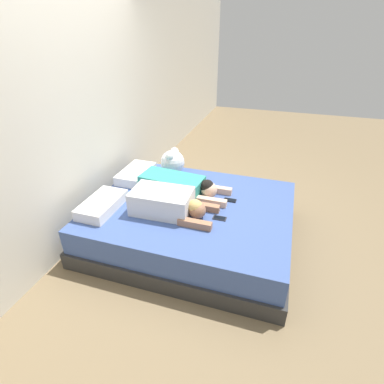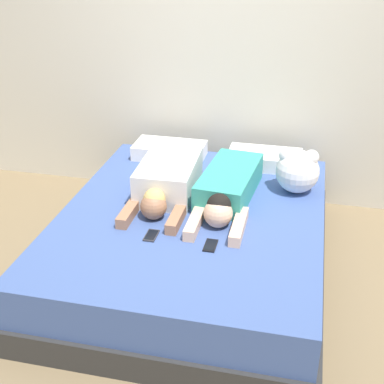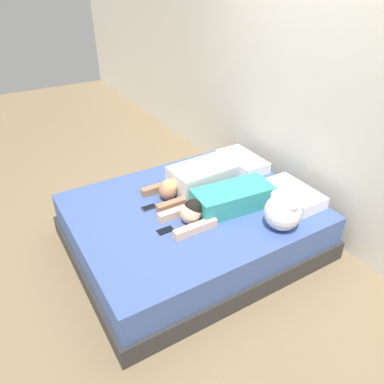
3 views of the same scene
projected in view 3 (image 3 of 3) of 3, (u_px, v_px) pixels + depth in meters
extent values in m
plane|color=#7F6B4C|center=(192.00, 244.00, 3.61)|extent=(12.00, 12.00, 0.00)
cube|color=beige|center=(305.00, 91.00, 3.45)|extent=(12.00, 0.06, 2.60)
cube|color=#2D2D2D|center=(192.00, 237.00, 3.56)|extent=(1.75, 2.14, 0.18)
cube|color=#3F5999|center=(192.00, 218.00, 3.44)|extent=(1.69, 2.08, 0.26)
cube|color=white|center=(242.00, 161.00, 3.99)|extent=(0.56, 0.31, 0.11)
cube|color=white|center=(293.00, 194.00, 3.44)|extent=(0.56, 0.31, 0.11)
cube|color=silver|center=(202.00, 177.00, 3.58)|extent=(0.39, 0.61, 0.24)
sphere|color=#A37051|center=(168.00, 191.00, 3.43)|extent=(0.17, 0.17, 0.17)
sphere|color=#D8B266|center=(170.00, 187.00, 3.42)|extent=(0.15, 0.15, 0.15)
cube|color=#A37051|center=(158.00, 188.00, 3.56)|extent=(0.07, 0.33, 0.07)
cube|color=#A37051|center=(174.00, 204.00, 3.33)|extent=(0.07, 0.33, 0.07)
cube|color=teal|center=(233.00, 198.00, 3.31)|extent=(0.39, 0.73, 0.19)
sphere|color=beige|center=(190.00, 213.00, 3.12)|extent=(0.18, 0.18, 0.18)
sphere|color=black|center=(193.00, 208.00, 3.11)|extent=(0.16, 0.16, 0.16)
cube|color=beige|center=(179.00, 212.00, 3.23)|extent=(0.07, 0.39, 0.07)
cube|color=beige|center=(195.00, 228.00, 3.04)|extent=(0.07, 0.39, 0.07)
cube|color=#2D2D33|center=(149.00, 207.00, 3.34)|extent=(0.07, 0.13, 0.01)
cube|color=black|center=(149.00, 207.00, 3.34)|extent=(0.06, 0.11, 0.00)
cube|color=black|center=(165.00, 230.00, 3.06)|extent=(0.07, 0.13, 0.01)
cube|color=black|center=(165.00, 230.00, 3.06)|extent=(0.06, 0.11, 0.00)
sphere|color=white|center=(283.00, 212.00, 3.03)|extent=(0.30, 0.30, 0.30)
sphere|color=white|center=(277.00, 196.00, 3.03)|extent=(0.11, 0.11, 0.11)
sphere|color=white|center=(292.00, 205.00, 2.90)|extent=(0.11, 0.11, 0.11)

